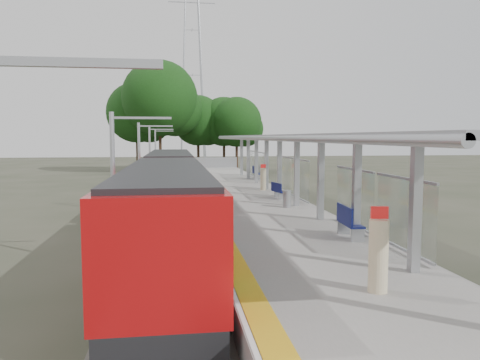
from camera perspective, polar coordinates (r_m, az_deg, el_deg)
The scene contains 16 objects.
ground at distance 11.19m, azimuth 15.77°, elevation -18.96°, with size 200.00×200.00×0.00m, color #474438.
trackbed at distance 29.65m, azimuth -8.45°, elevation -3.39°, with size 3.00×70.00×0.24m, color #59544C.
platform at distance 29.89m, azimuth 0.20°, elevation -2.53°, with size 6.00×50.00×1.00m, color gray.
tactile_strip at distance 29.57m, azimuth -4.69°, elevation -1.63°, with size 0.60×50.00×0.02m, color yellow.
end_fence at distance 54.51m, azimuth -3.52°, elevation 2.15°, with size 6.00×0.10×1.20m, color #9EA0A5.
train at distance 22.13m, azimuth -8.67°, elevation -1.28°, with size 2.74×27.60×3.62m.
canopy at distance 26.16m, azimuth 4.90°, elevation 4.47°, with size 3.27×38.00×3.66m.
pylon at distance 83.63m, azimuth -5.85°, elevation 15.19°, with size 8.00×4.00×38.00m, color #9EA0A5, non-canonical shape.
tree_cluster at distance 62.06m, azimuth -7.33°, elevation 8.32°, with size 20.30×12.90×14.11m.
catenary_masts at distance 28.43m, azimuth -12.00°, elevation 1.84°, with size 2.08×48.16×5.40m.
bench_near at distance 16.94m, azimuth 13.01°, elevation -4.88°, with size 0.61×1.71×1.15m.
bench_mid at distance 27.18m, azimuth 4.65°, elevation -1.24°, with size 0.69×1.40×0.92m.
bench_far at distance 39.39m, azimuth 2.02°, elevation 0.94°, with size 0.64×1.66×1.11m.
info_pillar_near at distance 11.27m, azimuth 16.51°, elevation -8.77°, with size 0.45×0.45×1.99m.
info_pillar_far at distance 31.35m, azimuth 2.84°, elevation 0.14°, with size 0.39×0.39×1.74m.
litter_bin at distance 23.75m, azimuth 5.75°, elevation -2.31°, with size 0.42×0.42×0.87m, color #9EA0A5.
Camera 1 is at (-4.21, -9.31, 4.55)m, focal length 35.00 mm.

